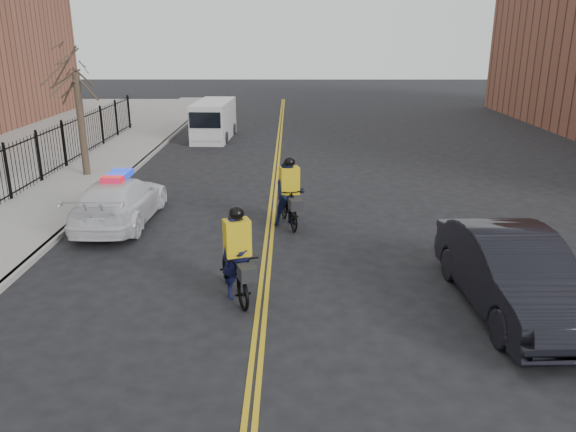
% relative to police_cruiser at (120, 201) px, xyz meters
% --- Properties ---
extents(ground, '(120.00, 120.00, 0.00)m').
position_rel_police_cruiser_xyz_m(ground, '(4.59, -4.38, -0.71)').
color(ground, black).
rests_on(ground, ground).
extents(center_line_left, '(0.10, 60.00, 0.01)m').
position_rel_police_cruiser_xyz_m(center_line_left, '(4.51, 3.62, -0.71)').
color(center_line_left, gold).
rests_on(center_line_left, ground).
extents(center_line_right, '(0.10, 60.00, 0.01)m').
position_rel_police_cruiser_xyz_m(center_line_right, '(4.67, 3.62, -0.71)').
color(center_line_right, gold).
rests_on(center_line_right, ground).
extents(sidewalk, '(3.00, 60.00, 0.15)m').
position_rel_police_cruiser_xyz_m(sidewalk, '(-2.91, 3.62, -0.64)').
color(sidewalk, gray).
rests_on(sidewalk, ground).
extents(curb, '(0.20, 60.00, 0.15)m').
position_rel_police_cruiser_xyz_m(curb, '(-1.41, 3.62, -0.64)').
color(curb, gray).
rests_on(curb, ground).
extents(iron_fence, '(0.12, 28.00, 2.00)m').
position_rel_police_cruiser_xyz_m(iron_fence, '(-4.41, 3.62, 0.29)').
color(iron_fence, black).
rests_on(iron_fence, ground).
extents(street_tree, '(3.20, 3.20, 4.80)m').
position_rel_police_cruiser_xyz_m(street_tree, '(-3.01, 5.62, 2.82)').
color(street_tree, '#3A2F22').
rests_on(street_tree, sidewalk).
extents(police_cruiser, '(2.08, 4.90, 1.57)m').
position_rel_police_cruiser_xyz_m(police_cruiser, '(0.00, 0.00, 0.00)').
color(police_cruiser, white).
rests_on(police_cruiser, ground).
extents(dark_sedan, '(2.03, 5.20, 1.69)m').
position_rel_police_cruiser_xyz_m(dark_sedan, '(9.83, -5.68, 0.13)').
color(dark_sedan, black).
rests_on(dark_sedan, ground).
extents(cargo_van, '(2.07, 4.95, 2.04)m').
position_rel_police_cruiser_xyz_m(cargo_van, '(0.99, 14.30, 0.28)').
color(cargo_van, silver).
rests_on(cargo_van, ground).
extents(cyclist_near, '(1.43, 2.26, 2.10)m').
position_rel_police_cruiser_xyz_m(cyclist_near, '(4.06, -5.06, 0.02)').
color(cyclist_near, black).
rests_on(cyclist_near, ground).
extents(cyclist_far, '(1.10, 2.18, 2.13)m').
position_rel_police_cruiser_xyz_m(cyclist_far, '(5.18, -0.24, 0.13)').
color(cyclist_far, black).
rests_on(cyclist_far, ground).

